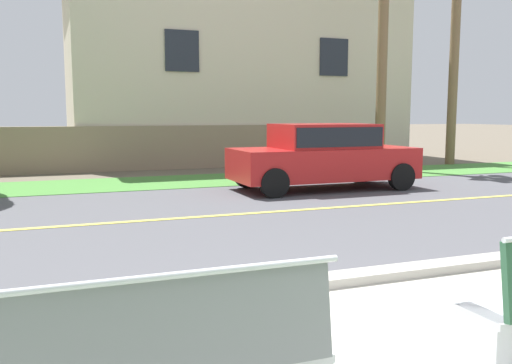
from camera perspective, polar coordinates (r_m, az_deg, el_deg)
name	(u,v)px	position (r m, az deg, el deg)	size (l,w,h in m)	color
ground_plane	(161,205)	(10.83, -9.88, -2.40)	(140.00, 140.00, 0.00)	#665B4C
curb_edge	(272,288)	(5.52, 1.73, -10.98)	(44.00, 0.30, 0.11)	#ADA89E
street_asphalt	(178,219)	(9.38, -8.11, -3.80)	(52.00, 8.00, 0.01)	#515156
road_centre_line	(178,218)	(9.38, -8.11, -3.77)	(48.00, 0.14, 0.01)	#E0CC4C
far_verge_grass	(134,183)	(14.27, -12.62, -0.15)	(48.00, 2.80, 0.02)	#478438
car_red_far	(323,153)	(12.93, 7.05, 3.00)	(4.30, 1.86, 1.54)	red
garden_wall	(188,147)	(17.98, -7.13, 3.64)	(13.00, 0.36, 1.40)	gray
house_across_street	(232,63)	(21.83, -2.56, 12.35)	(13.13, 6.91, 7.44)	beige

